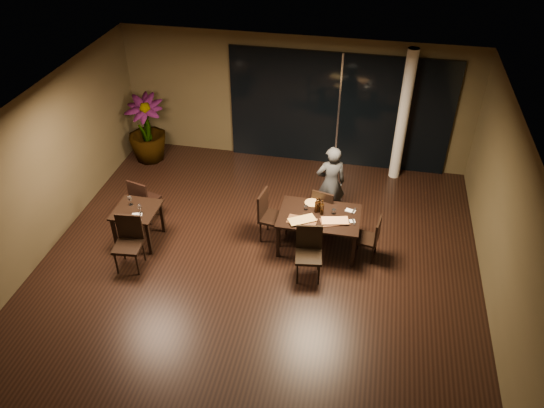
{
  "coord_description": "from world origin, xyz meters",
  "views": [
    {
      "loc": [
        1.69,
        -7.02,
        6.66
      ],
      "look_at": [
        0.15,
        0.56,
        1.05
      ],
      "focal_mm": 35.0,
      "sensor_mm": 36.0,
      "label": 1
    }
  ],
  "objects": [
    {
      "name": "pizza_board_left",
      "position": [
        0.71,
        0.56,
        0.76
      ],
      "size": [
        0.56,
        0.31,
        0.01
      ],
      "primitive_type": "cube",
      "rotation": [
        0.0,
        0.0,
        -0.09
      ],
      "color": "#4E2D19",
      "rests_on": "main_table"
    },
    {
      "name": "chair_main_left",
      "position": [
        0.03,
        0.89,
        0.58
      ],
      "size": [
        0.55,
        0.55,
        1.03
      ],
      "rotation": [
        0.0,
        0.0,
        1.41
      ],
      "color": "black",
      "rests_on": "ground"
    },
    {
      "name": "oblong_pizza_right",
      "position": [
        1.3,
        0.65,
        0.77
      ],
      "size": [
        0.5,
        0.3,
        0.02
      ],
      "primitive_type": null,
      "rotation": [
        0.0,
        0.0,
        0.21
      ],
      "color": "maroon",
      "rests_on": "pizza_board_right"
    },
    {
      "name": "round_pizza",
      "position": [
        0.81,
        1.14,
        0.76
      ],
      "size": [
        0.27,
        0.27,
        0.01
      ],
      "primitive_type": "cylinder",
      "color": "red",
      "rests_on": "main_table"
    },
    {
      "name": "diner",
      "position": [
        1.09,
        1.8,
        0.82
      ],
      "size": [
        0.64,
        0.52,
        1.63
      ],
      "primitive_type": "imported",
      "rotation": [
        0.0,
        0.0,
        3.46
      ],
      "color": "#2B2D2F",
      "rests_on": "ground"
    },
    {
      "name": "chair_side_far",
      "position": [
        -2.56,
        0.92,
        0.55
      ],
      "size": [
        0.55,
        0.55,
        0.98
      ],
      "rotation": [
        0.0,
        0.0,
        2.88
      ],
      "color": "black",
      "rests_on": "ground"
    },
    {
      "name": "potted_plant",
      "position": [
        -3.4,
        3.24,
        0.8
      ],
      "size": [
        0.96,
        0.96,
        1.61
      ],
      "primitive_type": "imported",
      "rotation": [
        0.0,
        0.0,
        0.09
      ],
      "color": "#1E501A",
      "rests_on": "ground"
    },
    {
      "name": "pizza_board_right",
      "position": [
        1.3,
        0.65,
        0.76
      ],
      "size": [
        0.58,
        0.43,
        0.01
      ],
      "primitive_type": "cube",
      "rotation": [
        0.0,
        0.0,
        0.35
      ],
      "color": "#472716",
      "rests_on": "main_table"
    },
    {
      "name": "wall_back",
      "position": [
        0.0,
        4.05,
        1.5
      ],
      "size": [
        8.0,
        0.1,
        3.0
      ],
      "primitive_type": "cube",
      "color": "#463D25",
      "rests_on": "ground"
    },
    {
      "name": "wall_right",
      "position": [
        4.05,
        0.0,
        1.5
      ],
      "size": [
        0.1,
        8.0,
        3.0
      ],
      "primitive_type": "cube",
      "color": "#463D25",
      "rests_on": "ground"
    },
    {
      "name": "main_table",
      "position": [
        1.0,
        0.8,
        0.68
      ],
      "size": [
        1.5,
        1.0,
        0.75
      ],
      "color": "black",
      "rests_on": "ground"
    },
    {
      "name": "napkin_near",
      "position": [
        1.57,
        0.71,
        0.76
      ],
      "size": [
        0.2,
        0.14,
        0.01
      ],
      "primitive_type": "cube",
      "rotation": [
        0.0,
        0.0,
        0.27
      ],
      "color": "silver",
      "rests_on": "main_table"
    },
    {
      "name": "napkin_far",
      "position": [
        1.55,
        1.04,
        0.76
      ],
      "size": [
        0.2,
        0.14,
        0.01
      ],
      "primitive_type": "cube",
      "rotation": [
        0.0,
        0.0,
        -0.26
      ],
      "color": "silver",
      "rests_on": "main_table"
    },
    {
      "name": "ceiling",
      "position": [
        0.0,
        0.0,
        3.02
      ],
      "size": [
        8.0,
        8.0,
        0.04
      ],
      "primitive_type": "cube",
      "color": "silver",
      "rests_on": "wall_back"
    },
    {
      "name": "column",
      "position": [
        2.4,
        3.65,
        1.5
      ],
      "size": [
        0.24,
        0.24,
        3.0
      ],
      "primitive_type": "cylinder",
      "color": "silver",
      "rests_on": "ground"
    },
    {
      "name": "wine_glass_b",
      "position": [
        -2.27,
        0.21,
        0.84
      ],
      "size": [
        0.08,
        0.08,
        0.18
      ],
      "primitive_type": null,
      "color": "white",
      "rests_on": "side_table"
    },
    {
      "name": "chair_side_near",
      "position": [
        -2.28,
        -0.36,
        0.57
      ],
      "size": [
        0.52,
        0.52,
        1.03
      ],
      "rotation": [
        0.0,
        0.0,
        0.1
      ],
      "color": "black",
      "rests_on": "ground"
    },
    {
      "name": "side_napkin",
      "position": [
        -2.3,
        0.13,
        0.76
      ],
      "size": [
        0.21,
        0.16,
        0.01
      ],
      "primitive_type": "cube",
      "rotation": [
        0.0,
        0.0,
        0.33
      ],
      "color": "silver",
      "rests_on": "side_table"
    },
    {
      "name": "wine_glass_a",
      "position": [
        -2.55,
        0.42,
        0.85
      ],
      "size": [
        0.09,
        0.09,
        0.19
      ],
      "primitive_type": null,
      "color": "white",
      "rests_on": "side_table"
    },
    {
      "name": "chair_main_far",
      "position": [
        1.03,
        1.37,
        0.53
      ],
      "size": [
        0.53,
        0.53,
        0.94
      ],
      "rotation": [
        0.0,
        0.0,
        2.88
      ],
      "color": "black",
      "rests_on": "ground"
    },
    {
      "name": "bottle_b",
      "position": [
        1.03,
        0.85,
        0.9
      ],
      "size": [
        0.07,
        0.07,
        0.3
      ],
      "primitive_type": null,
      "color": "black",
      "rests_on": "main_table"
    },
    {
      "name": "oblong_pizza_left",
      "position": [
        0.71,
        0.56,
        0.77
      ],
      "size": [
        0.52,
        0.43,
        0.02
      ],
      "primitive_type": null,
      "rotation": [
        0.0,
        0.0,
        0.54
      ],
      "color": "maroon",
      "rests_on": "pizza_board_left"
    },
    {
      "name": "bottle_a",
      "position": [
        0.93,
        0.89,
        0.9
      ],
      "size": [
        0.07,
        0.07,
        0.31
      ],
      "primitive_type": null,
      "color": "black",
      "rests_on": "main_table"
    },
    {
      "name": "tumbler_right",
      "position": [
        1.25,
        0.91,
        0.79
      ],
      "size": [
        0.08,
        0.08,
        0.09
      ],
      "primitive_type": "cylinder",
      "color": "white",
      "rests_on": "main_table"
    },
    {
      "name": "tumbler_left",
      "position": [
        0.73,
        0.93,
        0.79
      ],
      "size": [
        0.07,
        0.07,
        0.08
      ],
      "primitive_type": "cylinder",
      "color": "white",
      "rests_on": "main_table"
    },
    {
      "name": "bottle_c",
      "position": [
        0.97,
        0.91,
        0.9
      ],
      "size": [
        0.07,
        0.07,
        0.31
      ],
      "primitive_type": null,
      "color": "black",
      "rests_on": "main_table"
    },
    {
      "name": "chair_main_near",
      "position": [
        0.92,
        0.03,
        0.55
      ],
      "size": [
        0.52,
        0.52,
        0.99
      ],
      "rotation": [
        0.0,
        0.0,
        0.14
      ],
      "color": "black",
      "rests_on": "ground"
    },
    {
      "name": "ground",
      "position": [
        0.0,
        0.0,
        0.0
      ],
      "size": [
        8.0,
        8.0,
        0.0
      ],
      "primitive_type": "plane",
      "color": "black",
      "rests_on": "ground"
    },
    {
      "name": "chair_main_right",
      "position": [
        1.98,
        0.68,
        0.49
      ],
      "size": [
        0.47,
        0.47,
        0.88
      ],
      "rotation": [
        0.0,
        0.0,
        -1.73
      ],
      "color": "black",
      "rests_on": "ground"
    },
    {
      "name": "window_panel",
      "position": [
        1.0,
        3.96,
        1.35
      ],
      "size": [
        5.0,
        0.06,
        2.7
      ],
      "primitive_type": "cube",
      "color": "black",
      "rests_on": "ground"
    },
    {
      "name": "wall_left",
      "position": [
        -4.05,
        0.0,
        1.5
      ],
      "size": [
        0.1,
        8.0,
        3.0
      ],
      "primitive_type": "cube",
      "color": "#463D25",
      "rests_on": "ground"
    },
    {
      "name": "side_table",
      "position": [
        -2.4,
        0.3,
        0.62
      ],
      "size": [
        0.8,
        0.8,
        0.75
      ],
      "color": "black",
      "rests_on": "ground"
    }
  ]
}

